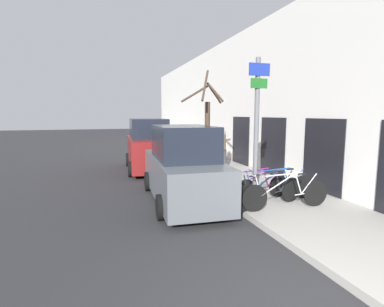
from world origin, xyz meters
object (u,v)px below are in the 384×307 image
Objects in this scene: parked_car_1 at (148,147)px; pedestrian_near at (221,146)px; signpost at (256,129)px; bicycle_1 at (269,192)px; bicycle_2 at (275,187)px; pedestrian_far at (199,142)px; parked_car_0 at (183,168)px; bicycle_0 at (286,194)px; street_tree at (207,130)px; bicycle_3 at (257,187)px.

parked_car_1 is 2.50× the size of pedestrian_near.
signpost is 1.64× the size of bicycle_1.
pedestrian_far reaches higher than bicycle_2.
pedestrian_far is (-0.26, 2.42, -0.05)m from pedestrian_near.
signpost reaches higher than pedestrian_near.
parked_car_1 is (-0.17, 5.27, 0.06)m from parked_car_0.
parked_car_0 is (-1.91, 1.63, 0.46)m from bicycle_1.
bicycle_1 is (-0.32, 0.30, -0.00)m from bicycle_0.
street_tree is (-1.28, -1.62, 0.82)m from pedestrian_near.
bicycle_1 is at bearing 130.74° from bicycle_2.
bicycle_3 is (-0.44, 0.25, -0.01)m from bicycle_2.
street_tree is at bearing -9.22° from bicycle_1.
bicycle_0 is at bearing -29.66° from signpost.
parked_car_1 is 3.55m from street_tree.
bicycle_0 is 0.97× the size of bicycle_2.
bicycle_2 is at bearing -8.00° from bicycle_0.
parked_car_1 is at bearing 94.71° from parked_car_0.
street_tree is (-0.29, 3.34, 1.46)m from bicycle_3.
parked_car_1 reaches higher than bicycle_1.
bicycle_3 is 0.55× the size of street_tree.
street_tree is (1.80, -2.92, 0.92)m from parked_car_1.
bicycle_1 is 2.55m from parked_car_0.
pedestrian_far is (1.11, 7.93, -1.09)m from signpost.
parked_car_0 is 3.02m from street_tree.
bicycle_2 is 3.93m from street_tree.
street_tree reaches higher than bicycle_3.
bicycle_0 is 7.62m from parked_car_1.
bicycle_3 is (0.38, 0.56, -1.67)m from signpost.
signpost is 0.95× the size of street_tree.
parked_car_0 is at bearing -124.79° from street_tree.
bicycle_1 is 0.93× the size of bicycle_2.
street_tree is at bearing -55.19° from parked_car_1.
signpost is 3.90m from street_tree.
parked_car_1 reaches higher than bicycle_0.
parked_car_0 is at bearing 51.67° from bicycle_0.
pedestrian_near is at bearing 56.56° from parked_car_0.
pedestrian_near is at bearing -4.00° from bicycle_0.
bicycle_2 is 2.71m from parked_car_0.
bicycle_0 is at bearing -82.09° from pedestrian_near.
bicycle_0 is at bearing -68.41° from parked_car_1.
street_tree is (-1.02, -4.04, 0.87)m from pedestrian_far.
bicycle_1 is (0.36, -0.09, -1.66)m from signpost.
bicycle_0 is 0.44m from bicycle_1.
bicycle_0 reaches higher than bicycle_2.
bicycle_0 is 2.99m from parked_car_0.
pedestrian_far is 4.25m from street_tree.
parked_car_0 is 1.18× the size of street_tree.
bicycle_2 is (0.13, 0.70, -0.00)m from bicycle_0.
pedestrian_near is (0.55, 5.20, 0.62)m from bicycle_2.
bicycle_0 is at bearing -87.20° from pedestrian_far.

